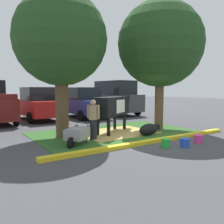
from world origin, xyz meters
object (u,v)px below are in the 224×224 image
shade_tree_right (160,44)px  suv_dark_grey (115,98)px  cow_holstein (113,106)px  person_handler (93,119)px  wheelbarrow (77,134)px  bucket_green (165,143)px  shade_tree_left (61,40)px  calf_lying (149,129)px  sedan_blue (83,103)px  bucket_blue (185,142)px  sedan_red (38,104)px  bucket_pink (198,139)px

shade_tree_right → suv_dark_grey: size_ratio=1.28×
cow_holstein → person_handler: (-1.49, -0.91, -0.34)m
wheelbarrow → bucket_green: bearing=-40.4°
shade_tree_left → calf_lying: size_ratio=4.18×
cow_holstein → wheelbarrow: (-2.32, -1.27, -0.76)m
calf_lying → wheelbarrow: wheelbarrow is taller
bucket_green → sedan_blue: (1.46, 8.85, 0.83)m
shade_tree_left → cow_holstein: shade_tree_left is taller
shade_tree_right → sedan_blue: shade_tree_right is taller
bucket_blue → sedan_red: size_ratio=0.07×
person_handler → bucket_pink: (2.89, -2.42, -0.66)m
wheelbarrow → bucket_pink: bearing=-29.1°
bucket_green → bucket_blue: size_ratio=0.90×
cow_holstein → bucket_pink: 3.75m
calf_lying → sedan_blue: bearing=86.0°
wheelbarrow → bucket_green: (2.24, -1.90, -0.23)m
shade_tree_left → bucket_pink: bearing=-44.5°
shade_tree_right → suv_dark_grey: 7.38m
sedan_red → suv_dark_grey: size_ratio=0.96×
shade_tree_right → bucket_blue: 5.14m
bucket_pink → sedan_blue: sedan_blue is taller
shade_tree_right → bucket_pink: (-0.89, -2.84, -3.80)m
bucket_pink → cow_holstein: bearing=112.8°
wheelbarrow → suv_dark_grey: size_ratio=0.30×
calf_lying → suv_dark_grey: (3.38, 7.42, 1.03)m
sedan_red → wheelbarrow: bearing=-96.4°
bucket_pink → shade_tree_right: bearing=72.6°
calf_lying → suv_dark_grey: suv_dark_grey is taller
shade_tree_right → bucket_pink: shade_tree_right is taller
cow_holstein → sedan_blue: 5.84m
bucket_blue → bucket_pink: size_ratio=1.05×
shade_tree_left → bucket_green: (2.15, -3.41, -3.61)m
wheelbarrow → sedan_blue: bearing=61.9°
calf_lying → bucket_green: calf_lying is taller
sedan_red → suv_dark_grey: bearing=-0.7°
cow_holstein → calf_lying: (0.90, -1.33, -0.91)m
shade_tree_right → person_handler: size_ratio=3.90×
calf_lying → cow_holstein: bearing=124.0°
sedan_blue → calf_lying: bearing=-94.0°
calf_lying → bucket_green: size_ratio=4.54×
person_handler → bucket_pink: size_ratio=4.89×
sedan_red → shade_tree_left: bearing=-97.3°
person_handler → suv_dark_grey: bearing=50.6°
sedan_red → sedan_blue: same height
wheelbarrow → sedan_blue: 7.89m
calf_lying → shade_tree_right: bearing=30.8°
cow_holstein → shade_tree_left: bearing=173.8°
bucket_pink → sedan_red: bearing=106.9°
bucket_green → shade_tree_left: bearing=122.3°
shade_tree_right → wheelbarrow: (-4.61, -0.77, -3.56)m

